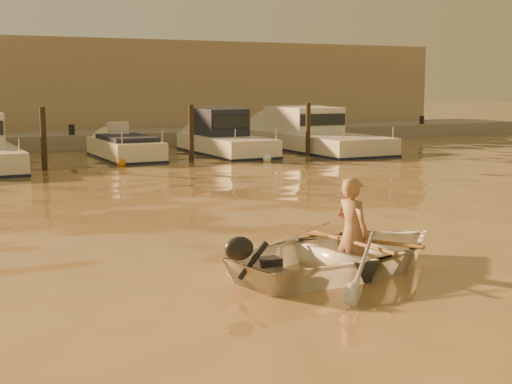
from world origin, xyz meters
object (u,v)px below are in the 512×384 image
moored_boat_5 (313,135)px  moored_boat_3 (125,152)px  dinghy (347,252)px  person (352,233)px  moored_boat_4 (226,138)px

moored_boat_5 → moored_boat_3: bearing=180.0°
dinghy → person: bearing=-90.0°
dinghy → moored_boat_4: moored_boat_4 is taller
moored_boat_3 → moored_boat_5: 7.99m
person → moored_boat_5: size_ratio=0.19×
person → moored_boat_5: moored_boat_5 is taller
moored_boat_3 → person: bearing=-94.9°
person → moored_boat_3: 16.88m
person → moored_boat_4: moored_boat_4 is taller
moored_boat_4 → moored_boat_5: bearing=0.0°
moored_boat_4 → moored_boat_5: (3.96, 0.00, 0.00)m
person → moored_boat_4: bearing=-29.7°
moored_boat_3 → moored_boat_4: bearing=0.0°
moored_boat_4 → moored_boat_5: same height
dinghy → moored_boat_3: size_ratio=0.71×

